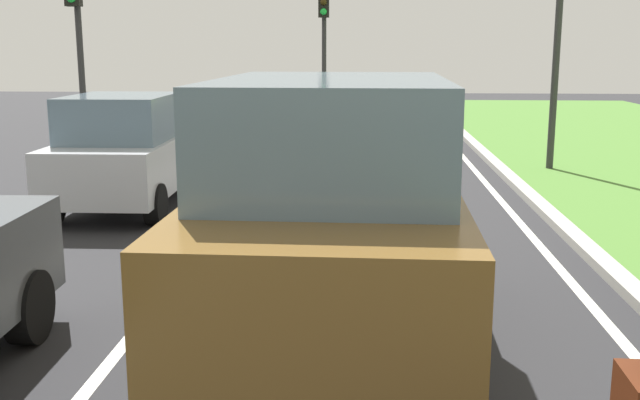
% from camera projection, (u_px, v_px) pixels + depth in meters
% --- Properties ---
extents(ground_plane, '(60.00, 60.00, 0.00)m').
position_uv_depth(ground_plane, '(275.00, 215.00, 11.31)').
color(ground_plane, '#262628').
extents(lane_line_center, '(0.12, 32.00, 0.01)m').
position_uv_depth(lane_line_center, '(230.00, 215.00, 11.35)').
color(lane_line_center, silver).
rests_on(lane_line_center, ground).
extents(lane_line_right_edge, '(0.12, 32.00, 0.01)m').
position_uv_depth(lane_line_right_edge, '(516.00, 219.00, 11.09)').
color(lane_line_right_edge, silver).
rests_on(lane_line_right_edge, ground).
extents(curb_right, '(0.24, 48.00, 0.12)m').
position_uv_depth(curb_right, '(551.00, 215.00, 11.05)').
color(curb_right, '#9E9B93').
rests_on(curb_right, ground).
extents(car_suv_ahead, '(2.05, 4.54, 2.28)m').
position_uv_depth(car_suv_ahead, '(333.00, 218.00, 5.98)').
color(car_suv_ahead, brown).
rests_on(car_suv_ahead, ground).
extents(car_hatchback_far, '(1.77, 3.72, 1.78)m').
position_uv_depth(car_hatchback_far, '(126.00, 152.00, 11.74)').
color(car_hatchback_far, '#B7BABF').
rests_on(car_hatchback_far, ground).
extents(traffic_light_overhead_left, '(0.32, 0.50, 4.58)m').
position_uv_depth(traffic_light_overhead_left, '(76.00, 20.00, 16.17)').
color(traffic_light_overhead_left, '#2D2D2D').
rests_on(traffic_light_overhead_left, ground).
extents(traffic_light_far_median, '(0.32, 0.50, 4.38)m').
position_uv_depth(traffic_light_far_median, '(324.00, 29.00, 22.77)').
color(traffic_light_far_median, '#2D2D2D').
rests_on(traffic_light_far_median, ground).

